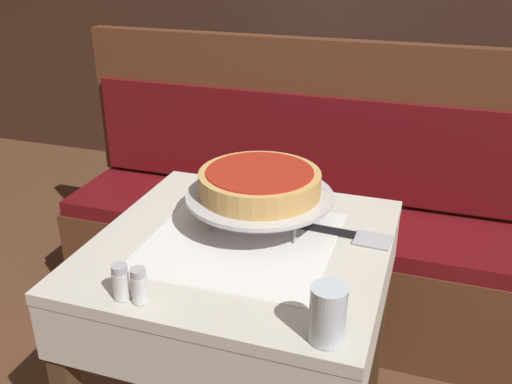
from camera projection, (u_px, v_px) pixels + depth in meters
name	position (u px, v px, depth m)	size (l,w,h in m)	color
dining_table_front	(242.00, 277.00, 1.48)	(0.73, 0.73, 0.73)	beige
dining_table_rear	(301.00, 106.00, 2.94)	(0.69, 0.69, 0.73)	#194799
booth_bench	(285.00, 237.00, 2.27)	(1.75, 0.45, 1.08)	brown
pizza_pan_stand	(260.00, 197.00, 1.48)	(0.38, 0.38, 0.09)	#ADADB2
deep_dish_pizza	(260.00, 182.00, 1.46)	(0.31, 0.31, 0.06)	tan
pizza_server	(340.00, 233.00, 1.46)	(0.28, 0.08, 0.01)	#BCBCC1
water_glass_near	(328.00, 314.00, 1.06)	(0.07, 0.07, 0.12)	silver
salt_shaker	(121.00, 282.00, 1.20)	(0.04, 0.04, 0.08)	silver
pepper_shaker	(139.00, 286.00, 1.18)	(0.03, 0.03, 0.08)	silver
condiment_caddy	(300.00, 80.00, 2.83)	(0.12, 0.12, 0.15)	black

